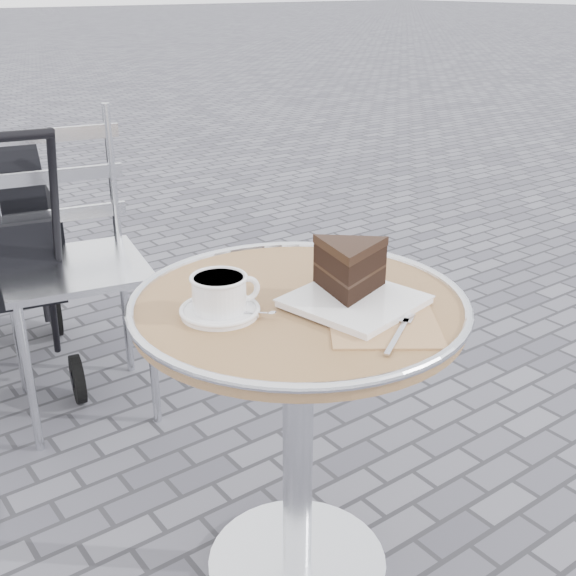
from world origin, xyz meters
TOP-DOWN VIEW (x-y plane):
  - ground at (0.00, 0.00)m, footprint 80.00×80.00m
  - cafe_table at (0.00, 0.00)m, footprint 0.72×0.72m
  - cappuccino_set at (-0.16, 0.04)m, footprint 0.16×0.17m
  - cake_plate_set at (0.09, -0.06)m, footprint 0.30×0.39m
  - bistro_chair at (-0.10, 1.12)m, footprint 0.52×0.52m

SIDE VIEW (x-z plane):
  - ground at x=0.00m, z-range 0.00..0.00m
  - cafe_table at x=0.00m, z-range 0.20..0.94m
  - bistro_chair at x=-0.10m, z-range 0.12..1.10m
  - cappuccino_set at x=-0.16m, z-range 0.73..0.81m
  - cake_plate_set at x=0.09m, z-range 0.73..0.85m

